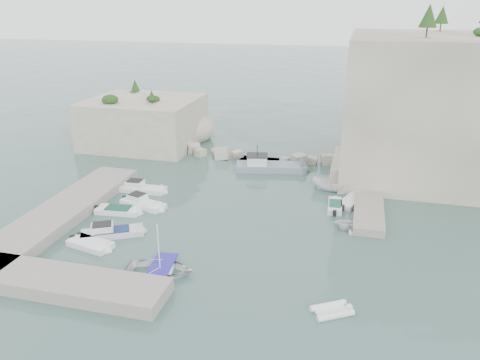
% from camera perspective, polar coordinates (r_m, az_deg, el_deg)
% --- Properties ---
extents(ground, '(400.00, 400.00, 0.00)m').
position_cam_1_polar(ground, '(45.54, -1.88, -6.16)').
color(ground, '#3F5F59').
rests_on(ground, ground).
extents(cliff_east, '(26.00, 22.00, 17.00)m').
position_cam_1_polar(cliff_east, '(64.10, 24.68, 8.08)').
color(cliff_east, beige).
rests_on(cliff_east, ground).
extents(cliff_terrace, '(8.00, 10.00, 2.50)m').
position_cam_1_polar(cliff_terrace, '(60.13, 15.01, 1.32)').
color(cliff_terrace, beige).
rests_on(cliff_terrace, ground).
extents(outcrop_west, '(16.00, 14.00, 7.00)m').
position_cam_1_polar(outcrop_west, '(73.25, -11.63, 6.96)').
color(outcrop_west, beige).
rests_on(outcrop_west, ground).
extents(quay_west, '(5.00, 24.00, 1.10)m').
position_cam_1_polar(quay_west, '(51.52, -20.74, -3.57)').
color(quay_west, '#9E9689').
rests_on(quay_west, ground).
extents(quay_south, '(18.00, 4.00, 1.10)m').
position_cam_1_polar(quay_south, '(39.58, -21.59, -11.43)').
color(quay_south, '#9E9689').
rests_on(quay_south, ground).
extents(ledge_east, '(3.00, 16.00, 0.80)m').
position_cam_1_polar(ledge_east, '(52.98, 15.42, -2.42)').
color(ledge_east, '#9E9689').
rests_on(ledge_east, ground).
extents(breakwater, '(28.00, 3.00, 1.40)m').
position_cam_1_polar(breakwater, '(65.28, 2.64, 3.09)').
color(breakwater, beige).
rests_on(breakwater, ground).
extents(motorboat_a, '(6.25, 2.03, 1.40)m').
position_cam_1_polar(motorboat_a, '(55.73, -11.84, -1.35)').
color(motorboat_a, white).
rests_on(motorboat_a, ground).
extents(motorboat_b, '(5.97, 3.44, 1.40)m').
position_cam_1_polar(motorboat_b, '(51.70, -11.71, -3.16)').
color(motorboat_b, white).
rests_on(motorboat_b, ground).
extents(motorboat_c, '(5.24, 2.30, 0.70)m').
position_cam_1_polar(motorboat_c, '(50.77, -14.57, -3.88)').
color(motorboat_c, white).
rests_on(motorboat_c, ground).
extents(motorboat_d, '(6.45, 4.63, 1.40)m').
position_cam_1_polar(motorboat_d, '(46.23, -15.26, -6.53)').
color(motorboat_d, silver).
rests_on(motorboat_d, ground).
extents(motorboat_e, '(4.88, 2.86, 0.70)m').
position_cam_1_polar(motorboat_e, '(44.78, -17.73, -7.75)').
color(motorboat_e, white).
rests_on(motorboat_e, ground).
extents(rowboat, '(5.88, 4.52, 1.13)m').
position_cam_1_polar(rowboat, '(39.39, -9.67, -11.20)').
color(rowboat, white).
rests_on(rowboat, ground).
extents(inflatable_dinghy, '(3.38, 2.85, 0.44)m').
position_cam_1_polar(inflatable_dinghy, '(35.29, 11.10, -15.58)').
color(inflatable_dinghy, white).
rests_on(inflatable_dinghy, ground).
extents(tender_east_a, '(3.47, 3.13, 1.61)m').
position_cam_1_polar(tender_east_a, '(46.97, 12.96, -5.84)').
color(tender_east_a, white).
rests_on(tender_east_a, ground).
extents(tender_east_b, '(1.64, 4.30, 0.70)m').
position_cam_1_polar(tender_east_b, '(51.18, 11.48, -3.40)').
color(tender_east_b, silver).
rests_on(tender_east_b, ground).
extents(tender_east_c, '(3.30, 5.29, 0.70)m').
position_cam_1_polar(tender_east_c, '(52.81, 13.38, -2.77)').
color(tender_east_c, silver).
rests_on(tender_east_c, ground).
extents(tender_east_d, '(4.88, 2.63, 1.78)m').
position_cam_1_polar(tender_east_d, '(55.61, 10.95, -1.33)').
color(tender_east_d, white).
rests_on(tender_east_d, ground).
extents(work_boat, '(10.36, 4.87, 2.20)m').
position_cam_1_polar(work_boat, '(61.42, 3.79, 1.20)').
color(work_boat, slate).
rests_on(work_boat, ground).
extents(rowboat_mast, '(0.10, 0.10, 4.20)m').
position_cam_1_polar(rowboat_mast, '(38.05, -9.92, -7.80)').
color(rowboat_mast, white).
rests_on(rowboat_mast, rowboat).
extents(vegetation, '(53.48, 13.88, 13.40)m').
position_cam_1_polar(vegetation, '(63.62, 21.05, 17.14)').
color(vegetation, '#1E4219').
rests_on(vegetation, ground).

